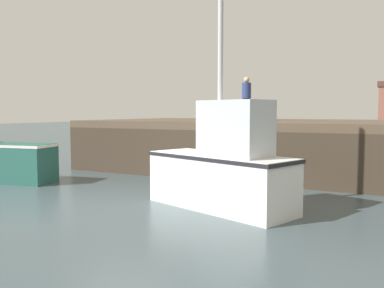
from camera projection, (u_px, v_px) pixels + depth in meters
ground at (121, 204)px, 10.02m from camera, size 120.00×160.00×0.10m
pier at (275, 130)px, 14.93m from camera, size 13.91×7.08×1.84m
fishing_boat_near_left at (5, 158)px, 12.92m from camera, size 2.99×1.62×1.77m
fishing_boat_near_right at (223, 168)px, 9.28m from camera, size 3.79×2.35×4.90m
dockworker at (246, 99)px, 15.64m from camera, size 0.34×0.34×1.63m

